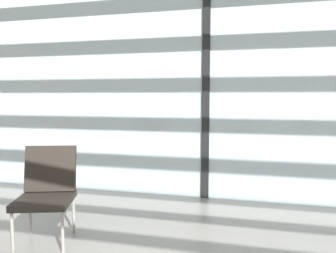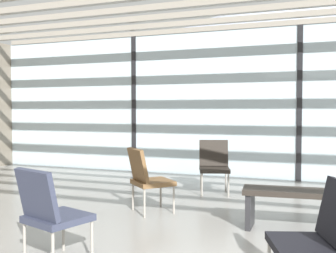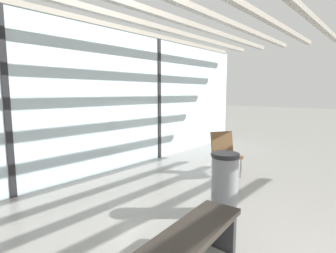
{
  "view_description": "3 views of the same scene",
  "coord_description": "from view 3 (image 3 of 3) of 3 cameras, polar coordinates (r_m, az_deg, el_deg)",
  "views": [
    {
      "loc": [
        0.54,
        0.92,
        1.35
      ],
      "look_at": [
        -1.01,
        7.19,
        0.75
      ],
      "focal_mm": 34.88,
      "sensor_mm": 36.0,
      "label": 1
    },
    {
      "loc": [
        0.28,
        -2.85,
        1.37
      ],
      "look_at": [
        -1.95,
        3.17,
        1.11
      ],
      "focal_mm": 42.4,
      "sensor_mm": 36.0,
      "label": 2
    },
    {
      "loc": [
        -1.49,
        0.59,
        1.68
      ],
      "look_at": [
        1.41,
        3.07,
        1.19
      ],
      "focal_mm": 28.35,
      "sensor_mm": 36.0,
      "label": 3
    }
  ],
  "objects": [
    {
      "name": "glass_curtain_wall",
      "position": [
        4.85,
        -31.53,
        4.13
      ],
      "size": [
        14.0,
        0.08,
        3.0
      ],
      "primitive_type": "cube",
      "color": "silver",
      "rests_on": "ground"
    },
    {
      "name": "window_mullion_2",
      "position": [
        6.8,
        -2.15,
        5.8
      ],
      "size": [
        0.1,
        0.12,
        3.0
      ],
      "primitive_type": "cube",
      "color": "black",
      "rests_on": "ground"
    },
    {
      "name": "waiting_bench",
      "position": [
        2.53,
        4.18,
        -24.12
      ],
      "size": [
        1.53,
        0.53,
        0.47
      ],
      "rotation": [
        0.0,
        0.0,
        3.23
      ],
      "color": "#28231E",
      "rests_on": "ground"
    },
    {
      "name": "window_mullion_1",
      "position": [
        4.85,
        -31.53,
        4.13
      ],
      "size": [
        0.1,
        0.12,
        3.0
      ],
      "primitive_type": "cube",
      "color": "black",
      "rests_on": "ground"
    },
    {
      "name": "trash_bin",
      "position": [
        3.83,
        12.08,
        -11.85
      ],
      "size": [
        0.38,
        0.38,
        0.86
      ],
      "color": "slate",
      "rests_on": "ground"
    },
    {
      "name": "lounge_chair_0",
      "position": [
        5.61,
        12.06,
        -5.05
      ],
      "size": [
        0.69,
        0.7,
        0.87
      ],
      "rotation": [
        0.0,
        0.0,
        5.7
      ],
      "color": "brown",
      "rests_on": "ground"
    }
  ]
}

